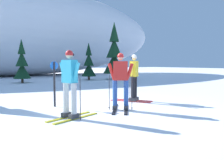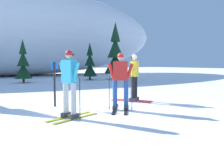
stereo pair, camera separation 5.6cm
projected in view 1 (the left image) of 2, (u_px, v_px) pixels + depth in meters
name	position (u px, v px, depth m)	size (l,w,h in m)	color
ground_plane	(109.00, 106.00, 7.94)	(120.00, 120.00, 0.00)	white
skier_yellow_jacket	(134.00, 77.00, 8.87)	(1.27, 1.57, 1.84)	red
skier_cyan_jacket	(70.00, 83.00, 6.07)	(1.60, 0.88, 1.84)	gold
skier_red_jacket	(121.00, 80.00, 7.19)	(1.39, 1.61, 1.81)	black
pine_tree_center_left	(22.00, 65.00, 17.23)	(1.29, 1.29, 3.34)	#47301E
pine_tree_center_right	(89.00, 64.00, 20.35)	(1.29, 1.29, 3.35)	#47301E
pine_tree_far_right	(114.00, 55.00, 21.31)	(2.07, 2.07, 5.37)	#47301E
snow_ridge_background	(8.00, 30.00, 26.63)	(40.35, 15.94, 10.82)	white
trail_marker_post	(54.00, 81.00, 7.77)	(0.28, 0.07, 1.56)	black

